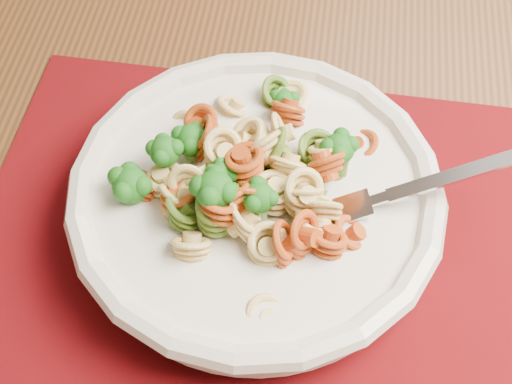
# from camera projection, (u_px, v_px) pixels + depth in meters

# --- Properties ---
(dining_table) EXTENTS (1.51, 1.00, 0.76)m
(dining_table) POSITION_uv_depth(u_px,v_px,m) (287.00, 248.00, 0.65)
(dining_table) COLOR #573618
(dining_table) RESTS_ON ground
(placemat) EXTENTS (0.45, 0.36, 0.00)m
(placemat) POSITION_uv_depth(u_px,v_px,m) (256.00, 243.00, 0.54)
(placemat) COLOR #520703
(placemat) RESTS_ON dining_table
(pasta_bowl) EXTENTS (0.28, 0.28, 0.05)m
(pasta_bowl) POSITION_uv_depth(u_px,v_px,m) (256.00, 199.00, 0.53)
(pasta_bowl) COLOR silver
(pasta_bowl) RESTS_ON placemat
(pasta_broccoli_heap) EXTENTS (0.23, 0.23, 0.06)m
(pasta_broccoli_heap) POSITION_uv_depth(u_px,v_px,m) (256.00, 187.00, 0.51)
(pasta_broccoli_heap) COLOR #F0CC76
(pasta_broccoli_heap) RESTS_ON pasta_bowl
(fork) EXTENTS (0.18, 0.07, 0.08)m
(fork) POSITION_uv_depth(u_px,v_px,m) (353.00, 207.00, 0.50)
(fork) COLOR silver
(fork) RESTS_ON pasta_bowl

